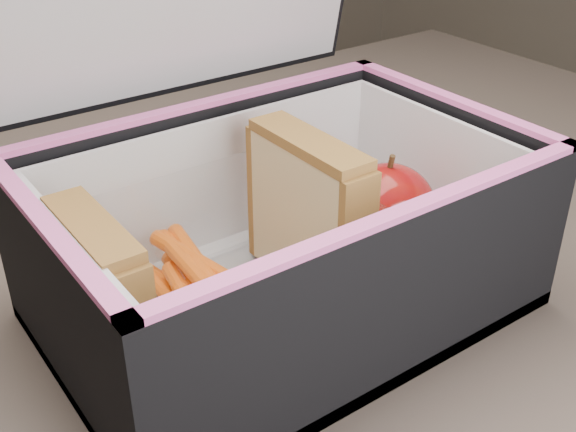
{
  "coord_description": "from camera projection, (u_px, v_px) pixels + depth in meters",
  "views": [
    {
      "loc": [
        -0.22,
        -0.35,
        1.05
      ],
      "look_at": [
        0.02,
        -0.02,
        0.81
      ],
      "focal_mm": 45.0,
      "sensor_mm": 36.0,
      "label": 1
    }
  ],
  "objects": [
    {
      "name": "red_apple",
      "position": [
        388.0,
        207.0,
        0.51
      ],
      "size": [
        0.08,
        0.08,
        0.07
      ],
      "rotation": [
        0.0,
        0.0,
        -0.14
      ],
      "color": "maroon",
      "rests_on": "paper_napkin"
    },
    {
      "name": "paper_napkin",
      "position": [
        385.0,
        248.0,
        0.52
      ],
      "size": [
        0.09,
        0.1,
        0.01
      ],
      "primitive_type": "cube",
      "rotation": [
        0.0,
        0.0,
        -0.33
      ],
      "color": "white",
      "rests_on": "lunch_bag"
    },
    {
      "name": "sandwich_right",
      "position": [
        308.0,
        213.0,
        0.46
      ],
      "size": [
        0.03,
        0.09,
        0.11
      ],
      "color": "#DABA83",
      "rests_on": "plastic_tub"
    },
    {
      "name": "sandwich_left",
      "position": [
        102.0,
        296.0,
        0.4
      ],
      "size": [
        0.02,
        0.08,
        0.09
      ],
      "color": "#DABA83",
      "rests_on": "plastic_tub"
    },
    {
      "name": "carrot_sticks",
      "position": [
        198.0,
        293.0,
        0.45
      ],
      "size": [
        0.05,
        0.14,
        0.03
      ],
      "color": "#F3551B",
      "rests_on": "plastic_tub"
    },
    {
      "name": "lunch_bag",
      "position": [
        281.0,
        222.0,
        0.46
      ],
      "size": [
        0.3,
        0.24,
        0.3
      ],
      "color": "black",
      "rests_on": "kitchen_table"
    },
    {
      "name": "kitchen_table",
      "position": [
        245.0,
        387.0,
        0.55
      ],
      "size": [
        1.2,
        0.8,
        0.75
      ],
      "color": "brown",
      "rests_on": "ground"
    },
    {
      "name": "plastic_tub",
      "position": [
        215.0,
        272.0,
        0.44
      ],
      "size": [
        0.18,
        0.13,
        0.08
      ],
      "primitive_type": null,
      "color": "white",
      "rests_on": "lunch_bag"
    }
  ]
}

